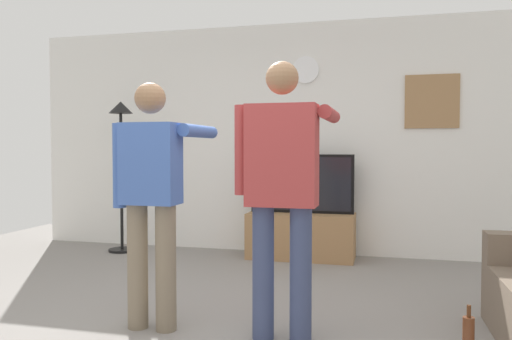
# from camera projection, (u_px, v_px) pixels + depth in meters

# --- Properties ---
(ground_plane) EXTENTS (8.40, 8.40, 0.00)m
(ground_plane) POSITION_uv_depth(u_px,v_px,m) (199.00, 340.00, 3.31)
(ground_plane) COLOR gray
(back_wall) EXTENTS (6.40, 0.10, 2.70)m
(back_wall) POSITION_uv_depth(u_px,v_px,m) (287.00, 139.00, 6.10)
(back_wall) COLOR silver
(back_wall) RESTS_ON ground_plane
(tv_stand) EXTENTS (1.19, 0.50, 0.51)m
(tv_stand) POSITION_uv_depth(u_px,v_px,m) (301.00, 236.00, 5.75)
(tv_stand) COLOR #997047
(tv_stand) RESTS_ON ground_plane
(television) EXTENTS (1.16, 0.07, 0.66)m
(television) POSITION_uv_depth(u_px,v_px,m) (302.00, 184.00, 5.77)
(television) COLOR black
(television) RESTS_ON tv_stand
(wall_clock) EXTENTS (0.31, 0.03, 0.31)m
(wall_clock) POSITION_uv_depth(u_px,v_px,m) (306.00, 70.00, 5.96)
(wall_clock) COLOR white
(framed_picture) EXTENTS (0.57, 0.04, 0.59)m
(framed_picture) POSITION_uv_depth(u_px,v_px,m) (432.00, 101.00, 5.63)
(framed_picture) COLOR #997047
(floor_lamp) EXTENTS (0.32, 0.32, 1.79)m
(floor_lamp) POSITION_uv_depth(u_px,v_px,m) (121.00, 144.00, 6.11)
(floor_lamp) COLOR black
(floor_lamp) RESTS_ON ground_plane
(person_standing_nearer_lamp) EXTENTS (0.56, 0.78, 1.68)m
(person_standing_nearer_lamp) POSITION_uv_depth(u_px,v_px,m) (152.00, 191.00, 3.49)
(person_standing_nearer_lamp) COLOR #7A6B56
(person_standing_nearer_lamp) RESTS_ON ground_plane
(person_standing_nearer_couch) EXTENTS (0.63, 0.78, 1.78)m
(person_standing_nearer_couch) POSITION_uv_depth(u_px,v_px,m) (282.00, 182.00, 3.27)
(person_standing_nearer_couch) COLOR #384266
(person_standing_nearer_couch) RESTS_ON ground_plane
(beverage_bottle) EXTENTS (0.07, 0.07, 0.34)m
(beverage_bottle) POSITION_uv_depth(u_px,v_px,m) (468.00, 340.00, 2.93)
(beverage_bottle) COLOR #592D19
(beverage_bottle) RESTS_ON ground_plane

